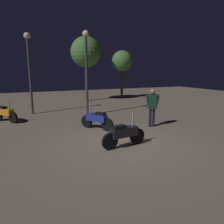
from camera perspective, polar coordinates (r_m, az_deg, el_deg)
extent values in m
plane|color=#756656|center=(7.49, 3.28, -8.41)|extent=(40.00, 40.00, 0.00)
cylinder|color=black|center=(6.80, -0.57, -7.95)|extent=(0.57, 0.17, 0.56)
cylinder|color=black|center=(7.39, 6.81, -6.43)|extent=(0.57, 0.17, 0.56)
cube|color=black|center=(7.01, 3.30, -5.39)|extent=(0.98, 0.43, 0.30)
cube|color=black|center=(6.85, 1.94, -4.04)|extent=(0.47, 0.30, 0.10)
cylinder|color=gray|center=(7.12, 5.65, -2.06)|extent=(0.07, 0.07, 0.45)
sphere|color=#F2EABF|center=(7.26, 6.24, -4.46)|extent=(0.12, 0.12, 0.12)
cylinder|color=black|center=(8.82, -1.29, -3.44)|extent=(0.39, 0.52, 0.56)
cylinder|color=black|center=(9.47, -6.81, -2.50)|extent=(0.39, 0.52, 0.56)
cube|color=navy|center=(9.08, -4.17, -1.55)|extent=(0.77, 0.96, 0.30)
cube|color=black|center=(8.92, -3.16, -0.45)|extent=(0.44, 0.50, 0.10)
cylinder|color=gray|center=(9.22, -5.94, 0.99)|extent=(0.08, 0.08, 0.45)
sphere|color=#F2EABF|center=(9.34, -6.38, -0.91)|extent=(0.12, 0.12, 0.12)
cylinder|color=black|center=(11.21, -25.18, -1.35)|extent=(0.43, 0.50, 0.56)
cube|color=orange|center=(11.61, -26.92, 0.06)|extent=(0.83, 0.93, 0.30)
cube|color=black|center=(11.74, -27.57, 1.11)|extent=(0.46, 0.49, 0.10)
cylinder|color=gray|center=(11.27, -26.05, 1.77)|extent=(0.08, 0.08, 0.45)
sphere|color=#F2EABF|center=(11.24, -25.61, 0.10)|extent=(0.12, 0.12, 0.12)
cylinder|color=black|center=(9.64, 10.26, -1.51)|extent=(0.12, 0.12, 0.83)
cylinder|color=black|center=(9.70, 11.14, -1.47)|extent=(0.12, 0.12, 0.83)
cube|color=#1E3F2D|center=(9.54, 10.86, 2.77)|extent=(0.40, 0.31, 0.62)
sphere|color=#9E7251|center=(9.49, 10.96, 5.50)|extent=(0.23, 0.23, 0.23)
cylinder|color=#1E3F2D|center=(9.45, 9.52, 2.93)|extent=(0.20, 0.13, 0.57)
cylinder|color=#1E3F2D|center=(9.63, 12.19, 2.98)|extent=(0.20, 0.13, 0.57)
cylinder|color=#38383D|center=(11.86, -6.85, 9.33)|extent=(0.14, 0.14, 4.27)
sphere|color=#F9E59E|center=(12.00, -7.11, 20.26)|extent=(0.36, 0.36, 0.36)
cylinder|color=#38383D|center=(13.02, -21.26, 8.73)|extent=(0.14, 0.14, 4.23)
sphere|color=#F9E59E|center=(13.15, -21.99, 18.59)|extent=(0.36, 0.36, 0.36)
cylinder|color=#4C331E|center=(17.70, -6.89, 8.03)|extent=(0.24, 0.24, 3.10)
sphere|color=#477A38|center=(17.74, -7.08, 15.82)|extent=(2.44, 2.44, 2.44)
cylinder|color=#4C331E|center=(19.23, 2.68, 7.74)|extent=(0.24, 0.24, 2.70)
sphere|color=#477A38|center=(19.21, 2.74, 13.65)|extent=(1.80, 1.80, 1.80)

